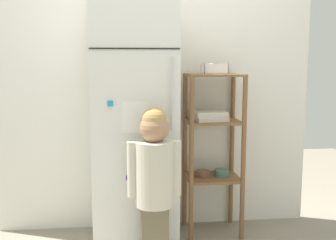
% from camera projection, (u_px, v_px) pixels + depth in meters
% --- Properties ---
extents(kitchen_wall_back, '(2.51, 0.03, 2.28)m').
position_uv_depth(kitchen_wall_back, '(155.00, 87.00, 3.21)').
color(kitchen_wall_back, silver).
rests_on(kitchen_wall_back, ground).
extents(refrigerator, '(0.59, 0.63, 1.78)m').
position_uv_depth(refrigerator, '(135.00, 125.00, 2.91)').
color(refrigerator, white).
rests_on(refrigerator, ground).
extents(child_standing, '(0.34, 0.25, 1.06)m').
position_uv_depth(child_standing, '(154.00, 173.00, 2.55)').
color(child_standing, '#6E644C').
rests_on(child_standing, ground).
extents(pantry_shelf_unit, '(0.43, 0.36, 1.25)m').
position_uv_depth(pantry_shelf_unit, '(213.00, 137.00, 3.11)').
color(pantry_shelf_unit, brown).
rests_on(pantry_shelf_unit, ground).
extents(fruit_bin, '(0.18, 0.15, 0.08)m').
position_uv_depth(fruit_bin, '(213.00, 69.00, 3.03)').
color(fruit_bin, white).
rests_on(fruit_bin, pantry_shelf_unit).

